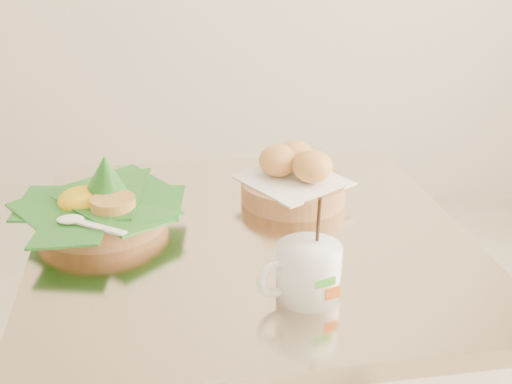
{
  "coord_description": "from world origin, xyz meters",
  "views": [
    {
      "loc": [
        0.17,
        -0.93,
        1.23
      ],
      "look_at": [
        0.19,
        0.02,
        0.82
      ],
      "focal_mm": 45.0,
      "sensor_mm": 36.0,
      "label": 1
    }
  ],
  "objects_px": {
    "rice_basket": "(101,204)",
    "bread_basket": "(294,179)",
    "cafe_table": "(252,344)",
    "coffee_mug": "(307,271)"
  },
  "relations": [
    {
      "from": "rice_basket",
      "to": "bread_basket",
      "type": "xyz_separation_m",
      "value": [
        0.33,
        0.1,
        0.0
      ]
    },
    {
      "from": "cafe_table",
      "to": "bread_basket",
      "type": "height_order",
      "value": "bread_basket"
    },
    {
      "from": "cafe_table",
      "to": "bread_basket",
      "type": "relative_size",
      "value": 3.48
    },
    {
      "from": "rice_basket",
      "to": "bread_basket",
      "type": "relative_size",
      "value": 1.2
    },
    {
      "from": "cafe_table",
      "to": "bread_basket",
      "type": "xyz_separation_m",
      "value": [
        0.08,
        0.14,
        0.26
      ]
    },
    {
      "from": "bread_basket",
      "to": "rice_basket",
      "type": "bearing_deg",
      "value": -163.65
    },
    {
      "from": "cafe_table",
      "to": "rice_basket",
      "type": "xyz_separation_m",
      "value": [
        -0.25,
        0.04,
        0.26
      ]
    },
    {
      "from": "rice_basket",
      "to": "cafe_table",
      "type": "bearing_deg",
      "value": -9.25
    },
    {
      "from": "cafe_table",
      "to": "coffee_mug",
      "type": "bearing_deg",
      "value": -69.14
    },
    {
      "from": "rice_basket",
      "to": "bread_basket",
      "type": "bearing_deg",
      "value": 16.35
    }
  ]
}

